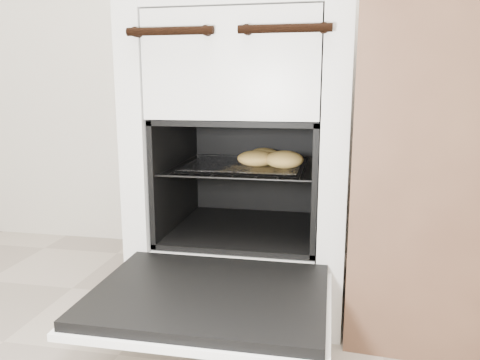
% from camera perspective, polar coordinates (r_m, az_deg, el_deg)
% --- Properties ---
extents(stove, '(0.61, 0.68, 0.93)m').
position_cam_1_polar(stove, '(1.51, 1.07, 2.96)').
color(stove, white).
rests_on(stove, ground).
extents(oven_door, '(0.55, 0.43, 0.04)m').
position_cam_1_polar(oven_door, '(1.10, -3.73, -14.11)').
color(oven_door, black).
rests_on(oven_door, stove).
extents(oven_rack, '(0.44, 0.43, 0.01)m').
position_cam_1_polar(oven_rack, '(1.45, 0.61, 1.70)').
color(oven_rack, black).
rests_on(oven_rack, stove).
extents(foil_sheet, '(0.34, 0.30, 0.01)m').
position_cam_1_polar(foil_sheet, '(1.43, 0.46, 1.81)').
color(foil_sheet, white).
rests_on(foil_sheet, oven_rack).
extents(baked_rolls, '(0.21, 0.27, 0.05)m').
position_cam_1_polar(baked_rolls, '(1.42, 3.52, 2.79)').
color(baked_rolls, tan).
rests_on(baked_rolls, foil_sheet).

